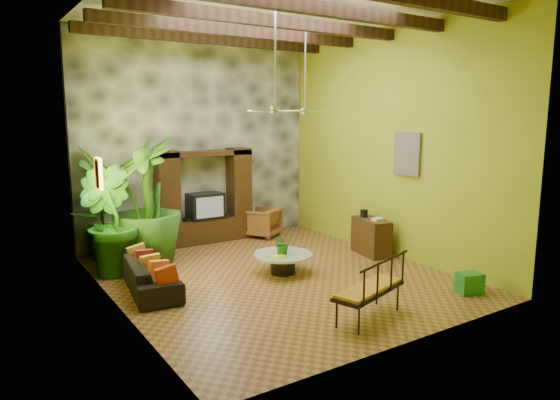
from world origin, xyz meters
TOP-DOWN VIEW (x-y plane):
  - ground at (0.00, 0.00)m, footprint 7.00×7.00m
  - ceiling at (0.00, 0.00)m, footprint 6.00×7.00m
  - back_wall at (0.00, 3.50)m, footprint 6.00×0.02m
  - left_wall at (-3.00, 0.00)m, footprint 0.02×7.00m
  - right_wall at (3.00, 0.00)m, footprint 0.02×7.00m
  - stone_accent_wall at (0.00, 3.44)m, footprint 5.98×0.10m
  - ceiling_beams at (0.00, 0.00)m, footprint 5.95×5.36m
  - entertainment_center at (0.00, 3.14)m, footprint 2.40×0.55m
  - ceiling_fan_front at (-0.20, -0.40)m, footprint 1.28×1.28m
  - ceiling_fan_back at (1.60, 1.20)m, footprint 1.28×1.28m
  - wall_art_mask at (-2.96, 1.00)m, footprint 0.06×0.32m
  - wall_art_painting at (2.96, -0.60)m, footprint 0.06×0.70m
  - sofa at (-2.30, 0.41)m, footprint 1.02×2.01m
  - wicker_armchair at (1.48, 2.88)m, footprint 1.10×1.11m
  - tall_plant_a at (-2.49, 3.00)m, footprint 1.46×1.57m
  - tall_plant_b at (-2.65, 1.83)m, footprint 1.43×1.50m
  - tall_plant_c at (-1.77, 2.14)m, footprint 1.68×1.68m
  - coffee_table at (0.24, 0.02)m, footprint 1.17×1.17m
  - centerpiece_plant at (0.22, -0.00)m, footprint 0.40×0.36m
  - yellow_tray at (0.03, -0.16)m, footprint 0.30×0.25m
  - iron_bench at (0.10, -2.66)m, footprint 1.49×0.92m
  - side_console at (2.65, 0.08)m, footprint 0.65×1.09m
  - green_bin at (2.38, -2.72)m, footprint 0.50×0.43m

SIDE VIEW (x-z plane):
  - ground at x=0.00m, z-range 0.00..0.00m
  - green_bin at x=2.38m, z-range 0.00..0.37m
  - coffee_table at x=0.24m, z-range 0.06..0.46m
  - sofa at x=-2.30m, z-range 0.00..0.56m
  - wicker_armchair at x=1.48m, z-range 0.00..0.74m
  - side_console at x=2.65m, z-range 0.00..0.81m
  - yellow_tray at x=0.03m, z-range 0.40..0.43m
  - iron_bench at x=0.10m, z-range 0.26..0.83m
  - centerpiece_plant at x=0.22m, z-range 0.40..0.82m
  - entertainment_center at x=0.00m, z-range -0.18..2.12m
  - tall_plant_b at x=-2.65m, z-range 0.00..2.14m
  - tall_plant_a at x=-2.49m, z-range 0.00..2.46m
  - tall_plant_c at x=-1.77m, z-range 0.00..2.65m
  - wall_art_mask at x=-2.96m, z-range 1.83..2.38m
  - wall_art_painting at x=2.96m, z-range 1.85..2.75m
  - back_wall at x=0.00m, z-range 0.00..5.00m
  - left_wall at x=-3.00m, z-range 0.00..5.00m
  - right_wall at x=3.00m, z-range 0.00..5.00m
  - stone_accent_wall at x=0.00m, z-range 0.01..4.99m
  - ceiling_fan_front at x=-0.20m, z-range 2.47..4.33m
  - ceiling_fan_back at x=1.60m, z-range 2.47..4.33m
  - ceiling_beams at x=0.00m, z-range 4.67..4.89m
  - ceiling at x=0.00m, z-range 4.99..5.01m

